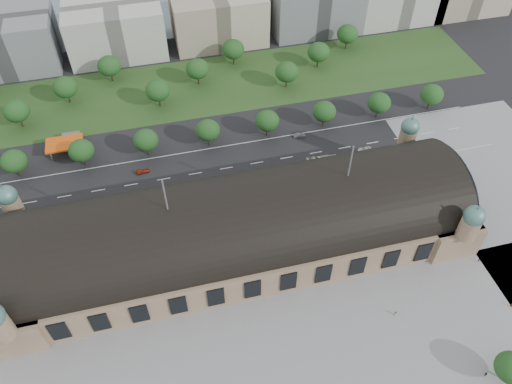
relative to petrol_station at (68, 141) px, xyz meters
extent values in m
plane|color=black|center=(53.91, -65.28, -2.95)|extent=(900.00, 900.00, 0.00)
cube|color=#9D8162|center=(53.91, -65.28, 3.05)|extent=(150.00, 40.00, 12.00)
cube|color=#9D8162|center=(-13.09, -65.28, 3.05)|extent=(16.00, 43.00, 12.00)
cube|color=#9D8162|center=(120.91, -65.28, 3.05)|extent=(16.00, 43.00, 12.00)
cylinder|color=black|center=(53.91, -65.28, 9.05)|extent=(144.00, 37.60, 37.60)
cylinder|color=black|center=(126.91, -65.28, 11.05)|extent=(1.20, 32.00, 32.00)
cylinder|color=#9D8162|center=(-13.09, -44.28, 13.05)|extent=(6.00, 6.00, 8.00)
sphere|color=slate|center=(-13.09, -44.28, 18.55)|extent=(6.40, 6.40, 6.40)
cone|color=slate|center=(-13.09, -44.28, 22.55)|extent=(1.00, 1.00, 2.50)
cylinder|color=#9D8162|center=(120.91, -44.28, 13.05)|extent=(6.00, 6.00, 8.00)
sphere|color=slate|center=(120.91, -44.28, 18.55)|extent=(6.40, 6.40, 6.40)
cone|color=slate|center=(120.91, -44.28, 22.55)|extent=(1.00, 1.00, 2.50)
cylinder|color=#9D8162|center=(-13.09, -86.28, 13.05)|extent=(6.00, 6.00, 8.00)
cylinder|color=#9D8162|center=(120.91, -86.28, 13.05)|extent=(6.00, 6.00, 8.00)
sphere|color=slate|center=(120.91, -86.28, 18.55)|extent=(6.40, 6.40, 6.40)
cone|color=slate|center=(120.91, -86.28, 22.55)|extent=(1.00, 1.00, 2.50)
cylinder|color=#59595B|center=(33.91, -65.28, 28.55)|extent=(0.50, 0.50, 12.00)
cylinder|color=#59595B|center=(88.91, -65.28, 28.55)|extent=(0.50, 0.50, 12.00)
cube|color=gray|center=(63.91, -109.28, -2.95)|extent=(190.00, 48.00, 0.12)
cube|color=black|center=(33.91, -27.28, -2.95)|extent=(260.00, 26.00, 0.10)
cube|color=#26461C|center=(38.91, 27.72, -2.95)|extent=(300.00, 45.00, 0.10)
cube|color=#DC510C|center=(-1.09, -3.28, 1.75)|extent=(14.00, 9.00, 0.70)
cube|color=#59595B|center=(0.91, 2.72, -1.35)|extent=(7.00, 5.00, 3.20)
cylinder|color=#59595B|center=(-6.59, -0.08, -0.75)|extent=(0.50, 0.50, 4.40)
cylinder|color=#59595B|center=(4.41, -0.08, -0.75)|extent=(0.50, 0.50, 4.40)
cylinder|color=#59595B|center=(-6.59, -6.48, -0.75)|extent=(0.50, 0.50, 4.40)
cylinder|color=#59595B|center=(4.41, -6.48, -0.75)|extent=(0.50, 0.50, 4.40)
cube|color=slate|center=(-26.09, 67.72, 9.05)|extent=(45.00, 32.00, 24.00)
cube|color=beige|center=(23.91, 67.72, 9.05)|extent=(45.00, 32.00, 24.00)
cube|color=#C2B398|center=(73.91, 67.72, 9.05)|extent=(45.00, 32.00, 24.00)
cube|color=slate|center=(123.91, 67.72, 9.05)|extent=(45.00, 32.00, 24.00)
cylinder|color=#2D2116|center=(-18.09, -12.28, -0.79)|extent=(0.70, 0.70, 4.32)
ellipsoid|color=#1B4117|center=(-18.09, -12.28, 4.49)|extent=(9.60, 9.60, 8.16)
cylinder|color=#2D2116|center=(5.91, -12.28, -0.79)|extent=(0.70, 0.70, 4.32)
ellipsoid|color=#1B4117|center=(5.91, -12.28, 4.49)|extent=(9.60, 9.60, 8.16)
cylinder|color=#2D2116|center=(29.91, -12.28, -0.79)|extent=(0.70, 0.70, 4.32)
ellipsoid|color=#1B4117|center=(29.91, -12.28, 4.49)|extent=(9.60, 9.60, 8.16)
cylinder|color=#2D2116|center=(53.91, -12.28, -0.79)|extent=(0.70, 0.70, 4.32)
ellipsoid|color=#1B4117|center=(53.91, -12.28, 4.49)|extent=(9.60, 9.60, 8.16)
cylinder|color=#2D2116|center=(77.91, -12.28, -0.79)|extent=(0.70, 0.70, 4.32)
ellipsoid|color=#1B4117|center=(77.91, -12.28, 4.49)|extent=(9.60, 9.60, 8.16)
cylinder|color=#2D2116|center=(101.91, -12.28, -0.79)|extent=(0.70, 0.70, 4.32)
ellipsoid|color=#1B4117|center=(101.91, -12.28, 4.49)|extent=(9.60, 9.60, 8.16)
cylinder|color=#2D2116|center=(125.91, -12.28, -0.79)|extent=(0.70, 0.70, 4.32)
ellipsoid|color=#1B4117|center=(125.91, -12.28, 4.49)|extent=(9.60, 9.60, 8.16)
cylinder|color=#2D2116|center=(149.91, -12.28, -0.79)|extent=(0.70, 0.70, 4.32)
ellipsoid|color=#1B4117|center=(149.91, -12.28, 4.49)|extent=(9.60, 9.60, 8.16)
cylinder|color=#2D2116|center=(-19.09, 17.72, -0.61)|extent=(0.70, 0.70, 4.68)
ellipsoid|color=#1B4117|center=(-19.09, 17.72, 5.11)|extent=(10.40, 10.40, 8.84)
cylinder|color=#2D2116|center=(-0.09, 29.72, -0.61)|extent=(0.70, 0.70, 4.68)
ellipsoid|color=#1B4117|center=(-0.09, 29.72, 5.11)|extent=(10.40, 10.40, 8.84)
cylinder|color=#2D2116|center=(18.91, 41.72, -0.61)|extent=(0.70, 0.70, 4.68)
ellipsoid|color=#1B4117|center=(18.91, 41.72, 5.11)|extent=(10.40, 10.40, 8.84)
cylinder|color=#2D2116|center=(37.91, 17.72, -0.61)|extent=(0.70, 0.70, 4.68)
ellipsoid|color=#1B4117|center=(37.91, 17.72, 5.11)|extent=(10.40, 10.40, 8.84)
cylinder|color=#2D2116|center=(56.91, 29.72, -0.61)|extent=(0.70, 0.70, 4.68)
ellipsoid|color=#1B4117|center=(56.91, 29.72, 5.11)|extent=(10.40, 10.40, 8.84)
cylinder|color=#2D2116|center=(75.91, 41.72, -0.61)|extent=(0.70, 0.70, 4.68)
ellipsoid|color=#1B4117|center=(75.91, 41.72, 5.11)|extent=(10.40, 10.40, 8.84)
cylinder|color=#2D2116|center=(94.91, 17.72, -0.61)|extent=(0.70, 0.70, 4.68)
ellipsoid|color=#1B4117|center=(94.91, 17.72, 5.11)|extent=(10.40, 10.40, 8.84)
cylinder|color=#2D2116|center=(113.91, 29.72, -0.61)|extent=(0.70, 0.70, 4.68)
ellipsoid|color=#1B4117|center=(113.91, 29.72, 5.11)|extent=(10.40, 10.40, 8.84)
cylinder|color=#2D2116|center=(132.91, 41.72, -0.61)|extent=(0.70, 0.70, 4.68)
ellipsoid|color=#1B4117|center=(132.91, 41.72, 5.11)|extent=(10.40, 10.40, 8.84)
cylinder|color=#2D2116|center=(113.91, -125.28, -0.97)|extent=(0.70, 0.70, 3.96)
ellipsoid|color=#1B4117|center=(113.91, -125.28, 3.87)|extent=(9.00, 9.00, 7.65)
imported|color=black|center=(-10.57, -34.21, -2.15)|extent=(5.76, 2.71, 1.59)
imported|color=maroon|center=(26.70, -21.86, -2.21)|extent=(5.28, 2.66, 1.47)
imported|color=slate|center=(90.50, -16.62, -2.14)|extent=(5.07, 2.35, 1.61)
imported|color=silver|center=(112.84, -31.00, -2.19)|extent=(5.49, 2.57, 1.52)
imported|color=black|center=(-3.47, -41.20, -2.26)|extent=(4.29, 3.59, 1.38)
imported|color=#211B4D|center=(9.93, -40.35, -2.31)|extent=(4.76, 3.43, 1.28)
imported|color=#57585E|center=(-8.31, -44.28, -2.22)|extent=(4.49, 3.82, 1.45)
imported|color=silver|center=(15.63, -44.28, -2.19)|extent=(4.78, 3.79, 1.52)
imported|color=gray|center=(3.55, -44.28, -2.16)|extent=(6.04, 5.54, 1.57)
imported|color=black|center=(35.91, -42.90, -2.21)|extent=(5.50, 3.96, 1.48)
imported|color=#B9461D|center=(44.13, -38.28, -1.25)|extent=(12.27, 3.32, 3.39)
imported|color=beige|center=(79.19, -38.28, -1.21)|extent=(12.74, 4.21, 3.48)
imported|color=beige|center=(93.91, -33.88, -1.26)|extent=(12.33, 3.78, 3.38)
imported|color=gray|center=(93.76, -100.48, -2.10)|extent=(0.87, 0.54, 1.71)
imported|color=gray|center=(128.67, -106.31, -2.04)|extent=(0.64, 0.77, 1.82)
imported|color=gray|center=(128.01, -89.28, -2.18)|extent=(0.85, 0.82, 1.54)
imported|color=gray|center=(109.51, -123.43, -2.13)|extent=(1.12, 0.99, 1.63)
camera|label=1|loc=(35.69, -162.15, 130.42)|focal=35.00mm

